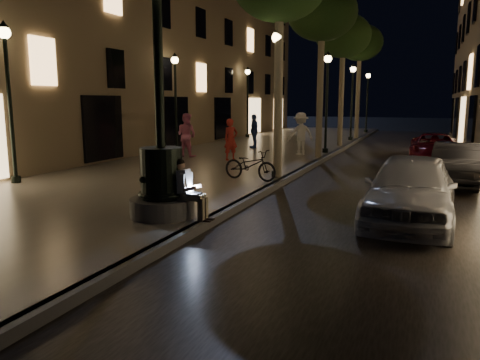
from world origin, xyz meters
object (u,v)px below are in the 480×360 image
at_px(tree_third, 343,37).
at_px(pedestrian_blue, 254,131).
at_px(lamp_curb_b, 327,89).
at_px(lamp_left_c, 248,93).
at_px(lamp_curb_d, 367,94).
at_px(car_second, 456,164).
at_px(fountain_lamppost, 161,170).
at_px(lamp_left_a, 8,82).
at_px(tree_second, 322,14).
at_px(car_front, 411,189).
at_px(pedestrian_red, 231,140).
at_px(pedestrian_pink, 187,135).
at_px(lamp_left_b, 175,90).
at_px(tree_far, 360,43).
at_px(bicycle, 250,165).
at_px(lamp_curb_a, 277,83).
at_px(car_third, 434,148).
at_px(seated_man_laptop, 187,187).
at_px(pedestrian_white, 301,134).
at_px(lamp_curb_c, 352,92).
at_px(stroller, 164,157).

relative_size(tree_third, pedestrian_blue, 4.01).
height_order(lamp_curb_b, lamp_left_c, same).
xyz_separation_m(lamp_curb_b, lamp_curb_d, (0.00, 16.00, 0.00)).
bearing_deg(car_second, fountain_lamppost, -123.36).
height_order(lamp_curb_d, pedestrian_blue, lamp_curb_d).
bearing_deg(lamp_left_a, tree_third, 66.07).
relative_size(fountain_lamppost, car_second, 1.27).
relative_size(tree_second, car_front, 1.63).
relative_size(pedestrian_red, pedestrian_pink, 0.90).
bearing_deg(lamp_left_b, lamp_left_a, -90.00).
distance_m(tree_far, bicycle, 19.74).
distance_m(lamp_curb_a, lamp_left_c, 17.50).
bearing_deg(pedestrian_blue, car_second, 16.12).
height_order(fountain_lamppost, lamp_left_b, fountain_lamppost).
bearing_deg(car_front, car_second, 80.12).
distance_m(lamp_curb_b, car_second, 8.68).
bearing_deg(car_second, car_third, 100.68).
xyz_separation_m(seated_man_laptop, lamp_curb_d, (0.09, 30.00, 2.35)).
relative_size(car_third, pedestrian_white, 2.30).
height_order(seated_man_laptop, car_third, seated_man_laptop).
relative_size(car_third, pedestrian_blue, 2.51).
distance_m(lamp_left_a, bicycle, 7.67).
xyz_separation_m(lamp_curb_b, pedestrian_white, (-0.90, -1.33, -2.06)).
relative_size(tree_third, pedestrian_white, 3.67).
xyz_separation_m(fountain_lamppost, pedestrian_pink, (-4.73, 9.95, -0.04)).
bearing_deg(car_front, lamp_left_b, 141.30).
xyz_separation_m(pedestrian_blue, bicycle, (3.42, -9.72, -0.41)).
xyz_separation_m(seated_man_laptop, lamp_curb_c, (0.09, 22.00, 2.35)).
relative_size(tree_second, tree_third, 1.03).
height_order(lamp_left_c, bicycle, lamp_left_c).
bearing_deg(pedestrian_white, stroller, 26.24).
distance_m(car_front, bicycle, 5.71).
bearing_deg(stroller, seated_man_laptop, -72.41).
xyz_separation_m(tree_second, lamp_curb_a, (-0.10, -6.00, -3.10)).
bearing_deg(fountain_lamppost, lamp_left_a, 162.65).
relative_size(lamp_curb_d, lamp_left_b, 1.00).
bearing_deg(lamp_curb_b, pedestrian_red, -125.14).
bearing_deg(tree_far, seated_man_laptop, -90.40).
xyz_separation_m(tree_far, lamp_curb_b, (-0.08, -10.00, -3.20)).
bearing_deg(lamp_left_b, pedestrian_blue, 42.52).
height_order(car_second, pedestrian_blue, pedestrian_blue).
height_order(stroller, car_second, car_second).
bearing_deg(tree_far, pedestrian_blue, -114.02).
relative_size(car_front, pedestrian_blue, 2.52).
xyz_separation_m(pedestrian_pink, bicycle, (4.85, -4.83, -0.49)).
distance_m(fountain_lamppost, stroller, 6.75).
relative_size(fountain_lamppost, tree_second, 0.70).
relative_size(lamp_curb_d, car_front, 1.06).
distance_m(tree_third, lamp_left_a, 17.74).
bearing_deg(stroller, fountain_lamppost, -76.68).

